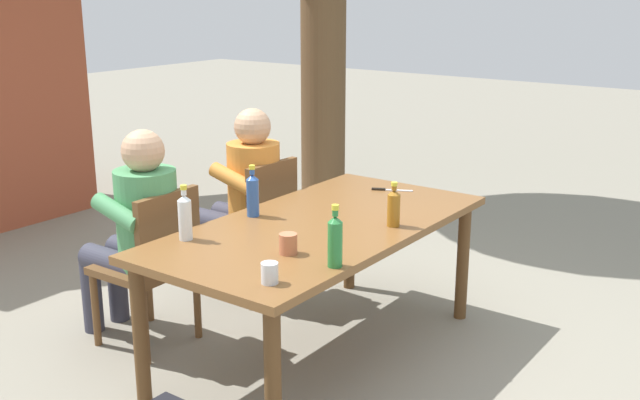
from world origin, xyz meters
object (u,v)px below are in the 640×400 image
Objects in this scene: chair_far_right at (258,221)px; cup_terracotta at (288,244)px; bottle_clear at (185,216)px; chair_far_left at (154,260)px; table_knife at (389,190)px; bottle_blue at (253,194)px; person_in_plaid_shirt at (244,192)px; dining_table at (320,238)px; bottle_amber at (394,207)px; person_in_white_shirt at (138,226)px; cup_glass at (270,273)px; bottle_green at (335,240)px.

chair_far_right is 9.40× the size of cup_terracotta.
chair_far_right is 3.30× the size of bottle_clear.
chair_far_left is 3.87× the size of table_knife.
bottle_blue is at bearing -1.06° from bottle_clear.
chair_far_right is at bearing -91.55° from person_in_plaid_shirt.
dining_table is 20.27× the size of cup_terracotta.
dining_table is 8.37× the size of bottle_amber.
person_in_white_shirt is 4.37× the size of bottle_blue.
person_in_plaid_shirt reaches higher than cup_glass.
dining_table is 21.76× the size of cup_glass.
person_in_plaid_shirt is 1.14m from bottle_clear.
bottle_green reaches higher than chair_far_right.
person_in_plaid_shirt is 1.35m from cup_terracotta.
person_in_plaid_shirt is 1.24m from bottle_amber.
person_in_white_shirt is 1.30m from bottle_green.
person_in_plaid_shirt is at bearing 0.00° from person_in_white_shirt.
table_knife is at bearing 20.63° from bottle_green.
person_in_plaid_shirt is (0.00, 0.11, 0.17)m from chair_far_right.
bottle_blue is 0.91m from table_knife.
cup_glass is at bearing -105.97° from person_in_white_shirt.
cup_terracotta is 1.07× the size of cup_glass.
cup_terracotta reaches higher than cup_glass.
table_knife is (1.19, 0.19, -0.04)m from cup_terracotta.
chair_far_right is at bearing 113.73° from table_knife.
cup_glass is (-0.34, -1.18, 0.11)m from person_in_white_shirt.
bottle_green reaches higher than chair_far_left.
cup_glass is at bearing -167.04° from table_knife.
table_knife is (0.74, 0.04, 0.08)m from dining_table.
bottle_green is (-0.87, -1.18, 0.36)m from chair_far_right.
bottle_clear is at bearing -110.63° from chair_far_left.
bottle_clear reaches higher than dining_table.
chair_far_right is 3.23× the size of bottle_blue.
person_in_white_shirt is at bearing 88.54° from bottle_green.
chair_far_right reaches higher than table_knife.
person_in_plaid_shirt is 4.47× the size of bottle_clear.
bottle_blue reaches higher than table_knife.
dining_table is 0.89m from chair_far_left.
cup_terracotta is at bearing 88.07° from bottle_green.
person_in_plaid_shirt reaches higher than bottle_clear.
cup_terracotta is (0.01, 0.26, -0.07)m from bottle_green.
bottle_green is at bearing -159.37° from table_knife.
cup_glass is (-1.18, -1.08, 0.28)m from chair_far_right.
chair_far_left is 1.00× the size of chair_far_right.
chair_far_left is 0.56m from bottle_clear.
bottle_blue reaches higher than chair_far_left.
chair_far_left is at bearing -180.00° from chair_far_right.
bottle_amber is 0.94m from cup_glass.
bottle_clear reaches higher than cup_terracotta.
chair_far_left reaches higher than cup_terracotta.
bottle_green is at bearing -18.84° from cup_glass.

